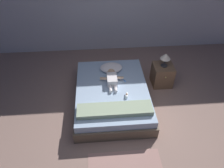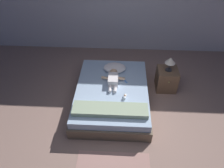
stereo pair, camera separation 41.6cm
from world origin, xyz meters
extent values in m
plane|color=gray|center=(0.00, 0.00, 0.00)|extent=(8.00, 8.00, 0.00)
cube|color=silver|center=(0.00, 3.00, 1.33)|extent=(8.00, 0.12, 2.65)
cube|color=brown|center=(-0.26, 0.87, 0.11)|extent=(1.46, 1.95, 0.23)
cube|color=#A6BFDC|center=(-0.26, 0.87, 0.30)|extent=(1.40, 1.87, 0.15)
ellipsoid|color=white|center=(-0.23, 1.44, 0.44)|extent=(0.48, 0.34, 0.14)
cube|color=white|center=(-0.25, 1.04, 0.44)|extent=(0.20, 0.31, 0.15)
sphere|color=tan|center=(-0.25, 1.26, 0.45)|extent=(0.16, 0.16, 0.16)
cylinder|color=tan|center=(-0.41, 1.09, 0.44)|extent=(0.15, 0.08, 0.06)
cylinder|color=tan|center=(-0.08, 1.09, 0.44)|extent=(0.15, 0.07, 0.06)
cylinder|color=white|center=(-0.30, 0.81, 0.40)|extent=(0.06, 0.17, 0.06)
cylinder|color=white|center=(-0.20, 0.81, 0.40)|extent=(0.06, 0.17, 0.06)
cube|color=#3B87ED|center=(0.00, 1.09, 0.38)|extent=(0.08, 0.11, 0.01)
cube|color=white|center=(-0.03, 1.15, 0.39)|extent=(0.02, 0.03, 0.01)
cube|color=brown|center=(0.90, 1.36, 0.24)|extent=(0.43, 0.43, 0.48)
sphere|color=tan|center=(0.90, 1.13, 0.35)|extent=(0.03, 0.03, 0.03)
cylinder|color=#333338|center=(0.90, 1.36, 0.49)|extent=(0.14, 0.14, 0.02)
cylinder|color=#333338|center=(0.90, 1.36, 0.59)|extent=(0.02, 0.02, 0.17)
cone|color=beige|center=(0.90, 1.36, 0.73)|extent=(0.22, 0.22, 0.12)
cube|color=#A3B695|center=(-0.26, 0.26, 0.41)|extent=(1.32, 0.31, 0.09)
cylinder|color=white|center=(-0.01, 0.61, 0.40)|extent=(0.08, 0.12, 0.06)
cone|color=#E9AD74|center=(-0.01, 0.61, 0.44)|extent=(0.04, 0.04, 0.02)
camera|label=1|loc=(-0.51, -2.26, 3.20)|focal=34.44mm
camera|label=2|loc=(-0.10, -2.27, 3.20)|focal=34.44mm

